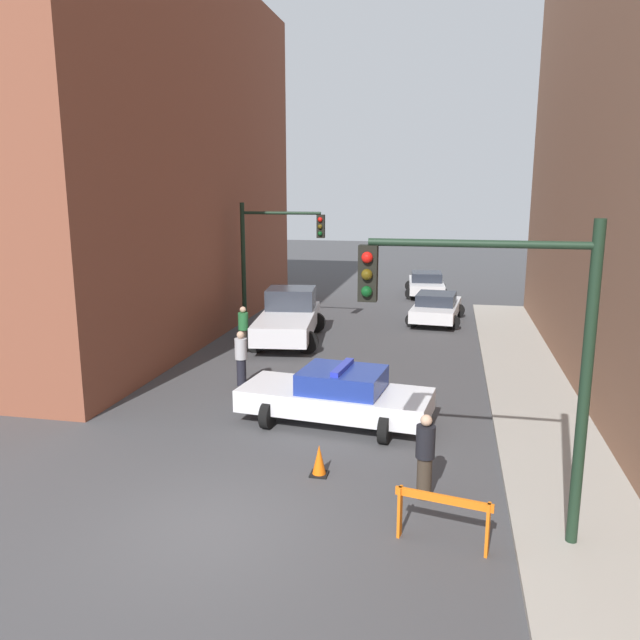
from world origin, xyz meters
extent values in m
plane|color=#424244|center=(0.00, 0.00, 0.00)|extent=(120.00, 120.00, 0.00)
cube|color=#9E998E|center=(6.20, 0.00, 0.06)|extent=(2.40, 44.00, 0.12)
cube|color=brown|center=(-12.00, 14.00, 7.02)|extent=(14.00, 20.00, 14.03)
cylinder|color=black|center=(5.90, 0.61, 2.72)|extent=(0.18, 0.18, 5.20)
cylinder|color=black|center=(4.20, 0.61, 4.92)|extent=(3.40, 0.12, 0.12)
cube|color=black|center=(2.50, 0.61, 4.42)|extent=(0.30, 0.22, 0.90)
sphere|color=red|center=(2.50, 0.46, 4.69)|extent=(0.18, 0.18, 0.18)
sphere|color=#4C3D0C|center=(2.50, 0.46, 4.42)|extent=(0.18, 0.18, 0.18)
sphere|color=#0C4219|center=(2.50, 0.46, 4.15)|extent=(0.18, 0.18, 0.18)
cylinder|color=black|center=(-4.40, 14.76, 2.60)|extent=(0.18, 0.18, 5.20)
cylinder|color=black|center=(-2.80, 14.76, 4.80)|extent=(3.20, 0.12, 0.12)
cube|color=black|center=(-1.20, 14.76, 4.30)|extent=(0.30, 0.22, 0.90)
sphere|color=red|center=(-1.20, 14.61, 4.57)|extent=(0.18, 0.18, 0.18)
sphere|color=#4C3D0C|center=(-1.20, 14.61, 4.30)|extent=(0.18, 0.18, 0.18)
sphere|color=#0C4219|center=(-1.20, 14.61, 4.03)|extent=(0.18, 0.18, 0.18)
cube|color=white|center=(1.13, 5.27, 0.60)|extent=(4.89, 2.39, 0.55)
cube|color=navy|center=(1.31, 5.24, 1.14)|extent=(2.15, 1.85, 0.52)
cylinder|color=black|center=(-0.42, 4.59, 0.33)|extent=(0.30, 0.68, 0.66)
cylinder|color=black|center=(-0.22, 6.28, 0.33)|extent=(0.30, 0.68, 0.66)
cylinder|color=black|center=(2.47, 4.25, 0.33)|extent=(0.30, 0.68, 0.66)
cylinder|color=black|center=(2.67, 5.94, 0.33)|extent=(0.30, 0.68, 0.66)
cube|color=#2633BF|center=(1.31, 5.24, 1.46)|extent=(0.36, 1.40, 0.12)
cube|color=silver|center=(-2.17, 13.23, 0.75)|extent=(2.65, 5.61, 0.70)
cube|color=#2D333D|center=(-2.31, 14.30, 1.50)|extent=(2.04, 1.94, 0.80)
cylinder|color=black|center=(-3.29, 14.78, 0.40)|extent=(0.83, 0.36, 0.80)
cylinder|color=black|center=(-1.47, 15.00, 0.40)|extent=(0.83, 0.36, 0.80)
cylinder|color=black|center=(-2.88, 11.45, 0.40)|extent=(0.83, 0.36, 0.80)
cylinder|color=black|center=(-1.05, 11.68, 0.40)|extent=(0.83, 0.36, 0.80)
cube|color=silver|center=(3.29, 18.00, 0.57)|extent=(2.17, 4.44, 0.52)
cube|color=#232833|center=(3.28, 17.83, 1.07)|extent=(1.74, 1.94, 0.48)
cylinder|color=black|center=(2.58, 19.40, 0.31)|extent=(0.64, 0.27, 0.62)
cylinder|color=black|center=(4.23, 19.26, 0.31)|extent=(0.64, 0.27, 0.62)
cylinder|color=black|center=(2.35, 16.74, 0.31)|extent=(0.64, 0.27, 0.62)
cylinder|color=black|center=(4.00, 16.60, 0.31)|extent=(0.64, 0.27, 0.62)
cube|color=silver|center=(2.57, 24.91, 0.57)|extent=(2.11, 4.42, 0.52)
cube|color=#232833|center=(2.59, 24.74, 1.07)|extent=(1.71, 1.92, 0.48)
cylinder|color=black|center=(1.65, 26.18, 0.31)|extent=(0.63, 0.26, 0.62)
cylinder|color=black|center=(3.30, 26.30, 0.31)|extent=(0.63, 0.26, 0.62)
cylinder|color=black|center=(1.85, 23.52, 0.31)|extent=(0.63, 0.26, 0.62)
cylinder|color=black|center=(3.50, 23.64, 0.31)|extent=(0.63, 0.26, 0.62)
cylinder|color=black|center=(-2.14, 7.67, 0.41)|extent=(0.39, 0.39, 0.82)
cylinder|color=#B2B2B7|center=(-2.14, 7.67, 1.13)|extent=(0.50, 0.50, 0.62)
sphere|color=tan|center=(-2.14, 7.67, 1.55)|extent=(0.30, 0.30, 0.22)
cylinder|color=#382D23|center=(-3.32, 11.39, 0.41)|extent=(0.30, 0.30, 0.82)
cylinder|color=#236633|center=(-3.32, 11.39, 1.13)|extent=(0.39, 0.39, 0.62)
sphere|color=tan|center=(-3.32, 11.39, 1.55)|extent=(0.24, 0.24, 0.22)
cylinder|color=#382D23|center=(3.47, 1.82, 0.41)|extent=(0.40, 0.40, 0.82)
cylinder|color=black|center=(3.47, 1.82, 1.13)|extent=(0.51, 0.51, 0.62)
sphere|color=tan|center=(3.47, 1.82, 1.55)|extent=(0.31, 0.31, 0.22)
cube|color=orange|center=(3.83, 0.24, 0.83)|extent=(1.58, 0.37, 0.14)
cube|color=orange|center=(3.13, 0.38, 0.45)|extent=(0.08, 0.17, 0.90)
cube|color=orange|center=(4.54, 0.09, 0.45)|extent=(0.08, 0.17, 0.90)
cube|color=black|center=(1.33, 2.35, 0.02)|extent=(0.36, 0.36, 0.04)
cone|color=#F2600C|center=(1.33, 2.35, 0.35)|extent=(0.28, 0.28, 0.62)
camera|label=1|loc=(3.76, -9.22, 5.75)|focal=35.00mm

